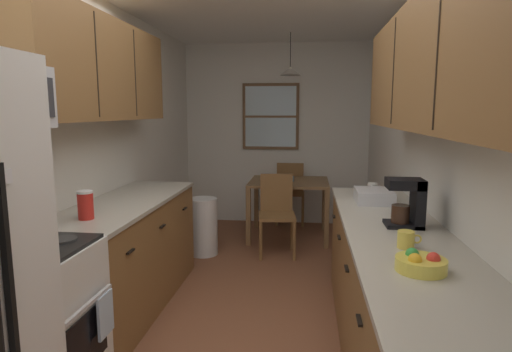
# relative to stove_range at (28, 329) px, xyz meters

# --- Properties ---
(ground_plane) EXTENTS (12.00, 12.00, 0.00)m
(ground_plane) POSITION_rel_stove_range_xyz_m (0.99, 1.55, -0.47)
(ground_plane) COLOR brown
(wall_left) EXTENTS (0.10, 9.00, 2.55)m
(wall_left) POSITION_rel_stove_range_xyz_m (-0.36, 1.55, 0.80)
(wall_left) COLOR white
(wall_left) RESTS_ON ground
(wall_right) EXTENTS (0.10, 9.00, 2.55)m
(wall_right) POSITION_rel_stove_range_xyz_m (2.34, 1.55, 0.80)
(wall_right) COLOR white
(wall_right) RESTS_ON ground
(wall_back) EXTENTS (4.40, 0.10, 2.55)m
(wall_back) POSITION_rel_stove_range_xyz_m (0.99, 4.20, 0.80)
(wall_back) COLOR white
(wall_back) RESTS_ON ground
(stove_range) EXTENTS (0.66, 0.61, 1.10)m
(stove_range) POSITION_rel_stove_range_xyz_m (0.00, 0.00, 0.00)
(stove_range) COLOR white
(stove_range) RESTS_ON ground
(counter_left) EXTENTS (0.64, 1.89, 0.90)m
(counter_left) POSITION_rel_stove_range_xyz_m (-0.01, 1.25, -0.02)
(counter_left) COLOR brown
(counter_left) RESTS_ON ground
(upper_cabinets_left) EXTENTS (0.33, 1.97, 0.76)m
(upper_cabinets_left) POSITION_rel_stove_range_xyz_m (-0.15, 1.20, 1.45)
(upper_cabinets_left) COLOR brown
(counter_right) EXTENTS (0.64, 3.14, 0.90)m
(counter_right) POSITION_rel_stove_range_xyz_m (1.99, 0.49, -0.02)
(counter_right) COLOR brown
(counter_right) RESTS_ON ground
(upper_cabinets_right) EXTENTS (0.33, 2.82, 0.71)m
(upper_cabinets_right) POSITION_rel_stove_range_xyz_m (2.13, 0.44, 1.38)
(upper_cabinets_right) COLOR brown
(dining_table) EXTENTS (0.98, 0.85, 0.74)m
(dining_table) POSITION_rel_stove_range_xyz_m (1.22, 3.39, 0.16)
(dining_table) COLOR brown
(dining_table) RESTS_ON ground
(dining_chair_near) EXTENTS (0.44, 0.44, 0.90)m
(dining_chair_near) POSITION_rel_stove_range_xyz_m (1.11, 2.76, 0.03)
(dining_chair_near) COLOR brown
(dining_chair_near) RESTS_ON ground
(dining_chair_far) EXTENTS (0.40, 0.40, 0.90)m
(dining_chair_far) POSITION_rel_stove_range_xyz_m (1.21, 4.02, 0.03)
(dining_chair_far) COLOR brown
(dining_chair_far) RESTS_ON ground
(pendant_light) EXTENTS (0.25, 0.25, 0.51)m
(pendant_light) POSITION_rel_stove_range_xyz_m (1.22, 3.39, 1.62)
(pendant_light) COLOR black
(back_window) EXTENTS (0.80, 0.05, 0.93)m
(back_window) POSITION_rel_stove_range_xyz_m (0.92, 4.12, 1.06)
(back_window) COLOR brown
(trash_bin) EXTENTS (0.31, 0.31, 0.65)m
(trash_bin) POSITION_rel_stove_range_xyz_m (0.29, 2.61, -0.15)
(trash_bin) COLOR white
(trash_bin) RESTS_ON ground
(storage_canister) EXTENTS (0.10, 0.10, 0.19)m
(storage_canister) POSITION_rel_stove_range_xyz_m (-0.01, 0.66, 0.52)
(storage_canister) COLOR red
(storage_canister) RESTS_ON counter_left
(dish_towel) EXTENTS (0.02, 0.16, 0.24)m
(dish_towel) POSITION_rel_stove_range_xyz_m (0.35, 0.15, 0.03)
(dish_towel) COLOR silver
(coffee_maker) EXTENTS (0.22, 0.18, 0.30)m
(coffee_maker) POSITION_rel_stove_range_xyz_m (2.07, 0.73, 0.59)
(coffee_maker) COLOR black
(coffee_maker) RESTS_ON counter_right
(mug_by_coffeemaker) EXTENTS (0.12, 0.08, 0.10)m
(mug_by_coffeemaker) POSITION_rel_stove_range_xyz_m (2.01, 1.77, 0.48)
(mug_by_coffeemaker) COLOR white
(mug_by_coffeemaker) RESTS_ON counter_right
(mug_spare) EXTENTS (0.12, 0.09, 0.09)m
(mug_spare) POSITION_rel_stove_range_xyz_m (1.96, 0.29, 0.47)
(mug_spare) COLOR #E5CC4C
(mug_spare) RESTS_ON counter_right
(fruit_bowl) EXTENTS (0.22, 0.22, 0.09)m
(fruit_bowl) POSITION_rel_stove_range_xyz_m (1.95, -0.04, 0.47)
(fruit_bowl) COLOR #E5D14C
(fruit_bowl) RESTS_ON counter_right
(dish_rack) EXTENTS (0.28, 0.34, 0.10)m
(dish_rack) POSITION_rel_stove_range_xyz_m (1.97, 1.43, 0.48)
(dish_rack) COLOR silver
(dish_rack) RESTS_ON counter_right
(table_serving_bowl) EXTENTS (0.22, 0.22, 0.06)m
(table_serving_bowl) POSITION_rel_stove_range_xyz_m (1.17, 3.34, 0.30)
(table_serving_bowl) COLOR #4C7299
(table_serving_bowl) RESTS_ON dining_table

